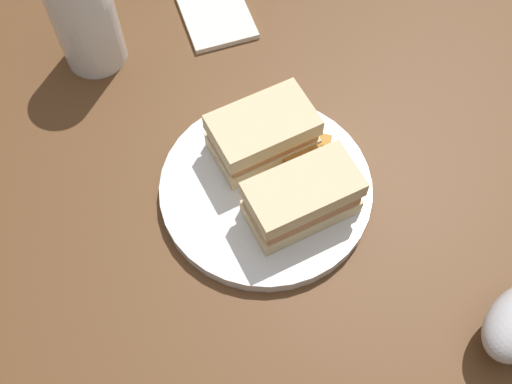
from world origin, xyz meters
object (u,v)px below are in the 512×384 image
plate (266,189)px  sandwich_half_left (302,198)px  napkin (216,16)px  pint_glass (85,20)px  sandwich_half_right (263,134)px

plate → sandwich_half_left: size_ratio=1.86×
plate → napkin: (0.29, 0.00, -0.00)m
pint_glass → sandwich_half_left: bearing=-145.4°
sandwich_half_right → napkin: bearing=2.8°
plate → napkin: 0.29m
pint_glass → napkin: (0.03, -0.17, -0.06)m
sandwich_half_right → napkin: size_ratio=1.20×
sandwich_half_left → napkin: sandwich_half_left is taller
plate → sandwich_half_left: sandwich_half_left is taller
plate → sandwich_half_right: (0.05, -0.01, 0.04)m
sandwich_half_left → sandwich_half_right: size_ratio=1.01×
plate → sandwich_half_left: bearing=-143.4°
napkin → sandwich_half_right: bearing=-177.2°
sandwich_half_left → sandwich_half_right: (0.09, 0.02, -0.00)m
plate → sandwich_half_right: 0.06m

